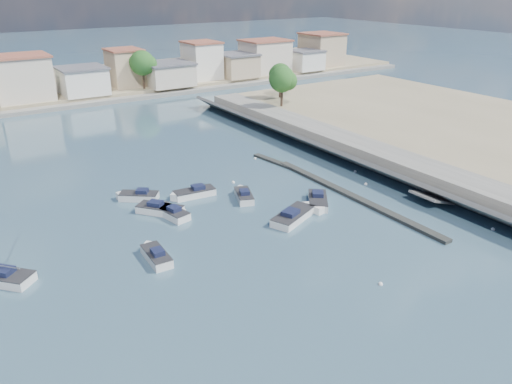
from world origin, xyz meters
TOP-DOWN VIEW (x-y plane):
  - ground at (0.00, 40.00)m, footprint 400.00×400.00m
  - seawall_walkway at (18.50, 13.00)m, footprint 5.00×90.00m
  - seawall_embankment at (40.10, 12.99)m, footprint 49.65×90.00m
  - breakwater at (6.90, 12.69)m, footprint 2.00×31.02m
  - far_shore_land at (0.00, 92.00)m, footprint 160.00×40.00m
  - far_shore_quay at (0.00, 71.00)m, footprint 160.00×2.50m
  - far_town at (10.71, 76.92)m, footprint 113.01×12.80m
  - shore_trees at (8.34, 68.11)m, footprint 74.56×38.32m
  - motorboat_a at (-16.83, 9.39)m, footprint 1.79×4.56m
  - motorboat_b at (-3.39, 16.34)m, footprint 2.94×4.43m
  - motorboat_c at (-7.93, 19.96)m, footprint 5.26×2.26m
  - motorboat_d at (2.41, 10.37)m, footprint 4.38×4.90m
  - motorboat_e at (-12.07, 16.74)m, footprint 2.54×4.85m
  - motorboat_f at (-13.45, 22.66)m, footprint 4.39×3.90m
  - motorboat_g at (-12.54, 17.78)m, footprint 4.49×4.94m
  - motorboat_h at (-1.74, 9.12)m, footprint 6.19×4.19m
  - mooring_buoys at (6.15, 11.25)m, footprint 16.71×31.58m

SIDE VIEW (x-z plane):
  - ground at x=0.00m, z-range 0.00..0.00m
  - mooring_buoys at x=6.15m, z-range -0.14..0.24m
  - breakwater at x=6.90m, z-range 0.00..0.35m
  - motorboat_d at x=2.41m, z-range -0.36..1.12m
  - motorboat_b at x=-3.39m, z-range -0.36..1.12m
  - motorboat_f at x=-13.45m, z-range -0.36..1.12m
  - motorboat_e at x=-12.07m, z-range -0.36..1.12m
  - motorboat_h at x=-1.74m, z-range -0.36..1.12m
  - motorboat_a at x=-16.83m, z-range -0.36..1.12m
  - motorboat_c at x=-7.93m, z-range -0.36..1.12m
  - motorboat_g at x=-12.54m, z-range -0.36..1.12m
  - far_shore_quay at x=0.00m, z-range 0.00..0.80m
  - far_shore_land at x=0.00m, z-range 0.00..1.40m
  - seawall_embankment at x=40.10m, z-range -0.60..2.30m
  - seawall_walkway at x=18.50m, z-range 0.00..1.80m
  - far_town at x=10.71m, z-range 0.76..9.11m
  - shore_trees at x=8.34m, z-range 2.26..10.18m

